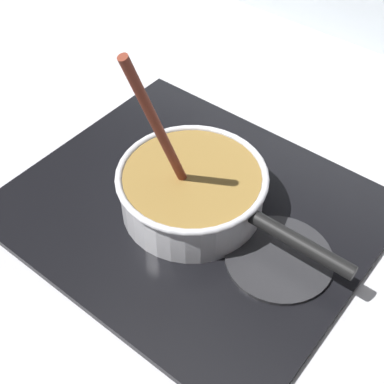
{
  "coord_description": "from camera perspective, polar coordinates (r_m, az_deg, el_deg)",
  "views": [
    {
      "loc": [
        0.44,
        -0.32,
        0.67
      ],
      "look_at": [
        0.07,
        0.15,
        0.05
      ],
      "focal_mm": 51.09,
      "sensor_mm": 36.0,
      "label": 1
    }
  ],
  "objects": [
    {
      "name": "ground",
      "position": [
        0.88,
        -9.61,
        -6.49
      ],
      "size": [
        2.4,
        1.6,
        0.04
      ],
      "primitive_type": "cube",
      "color": "#B7B7BC"
    },
    {
      "name": "hob_plate",
      "position": [
        0.89,
        0.0,
        -1.88
      ],
      "size": [
        0.56,
        0.48,
        0.01
      ],
      "primitive_type": "cube",
      "color": "black",
      "rests_on": "ground"
    },
    {
      "name": "burner_ring",
      "position": [
        0.88,
        0.0,
        -1.45
      ],
      "size": [
        0.19,
        0.19,
        0.01
      ],
      "primitive_type": "torus",
      "color": "#592D0C",
      "rests_on": "hob_plate"
    },
    {
      "name": "spare_burner",
      "position": [
        0.83,
        9.07,
        -6.81
      ],
      "size": [
        0.16,
        0.16,
        0.01
      ],
      "primitive_type": "cylinder",
      "color": "#262628",
      "rests_on": "hob_plate"
    },
    {
      "name": "cooking_pan",
      "position": [
        0.86,
        0.09,
        0.2
      ],
      "size": [
        0.39,
        0.24,
        0.32
      ],
      "color": "silver",
      "rests_on": "hob_plate"
    }
  ]
}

